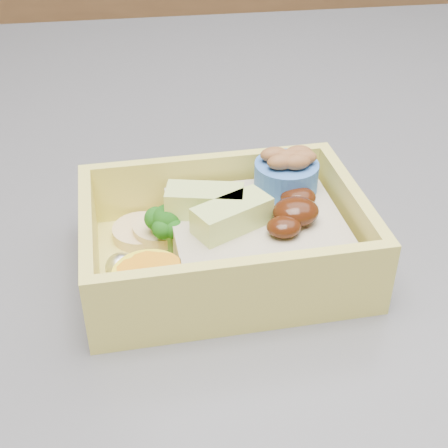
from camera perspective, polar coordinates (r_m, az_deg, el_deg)
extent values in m
cube|color=brown|center=(1.88, -4.97, 12.13)|extent=(3.20, 0.60, 0.90)
cube|color=#333337|center=(0.52, 4.62, 3.45)|extent=(1.24, 0.84, 0.04)
cube|color=#E6DA5F|center=(0.40, 0.00, -3.48)|extent=(0.17, 0.13, 0.01)
cube|color=#E6DA5F|center=(0.43, -1.47, 3.80)|extent=(0.17, 0.01, 0.04)
cube|color=#E6DA5F|center=(0.34, 1.88, -6.16)|extent=(0.17, 0.01, 0.04)
cube|color=#E6DA5F|center=(0.40, 11.44, 0.70)|extent=(0.01, 0.11, 0.04)
cube|color=#E6DA5F|center=(0.38, -12.21, -1.93)|extent=(0.01, 0.11, 0.04)
cube|color=#9B8D6E|center=(0.39, 3.00, -1.15)|extent=(0.11, 0.10, 0.03)
ellipsoid|color=#361508|center=(0.38, 6.58, 1.15)|extent=(0.03, 0.03, 0.02)
ellipsoid|color=#361508|center=(0.39, 6.79, 2.41)|extent=(0.02, 0.02, 0.01)
ellipsoid|color=#361508|center=(0.37, 5.50, -0.25)|extent=(0.02, 0.02, 0.01)
cube|color=#D1EB7B|center=(0.37, 0.74, 0.78)|extent=(0.05, 0.04, 0.02)
cube|color=#D1EB7B|center=(0.38, -1.77, 2.12)|extent=(0.05, 0.03, 0.02)
cylinder|color=#5E9650|center=(0.40, -5.07, -1.58)|extent=(0.01, 0.01, 0.02)
sphere|color=#1B5D15|center=(0.39, -5.20, 0.45)|extent=(0.02, 0.02, 0.02)
sphere|color=#1B5D15|center=(0.39, -4.15, 0.65)|extent=(0.02, 0.02, 0.02)
sphere|color=#1B5D15|center=(0.39, -6.22, 0.50)|extent=(0.02, 0.02, 0.02)
sphere|color=#1B5D15|center=(0.38, -4.64, -0.40)|extent=(0.01, 0.01, 0.01)
sphere|color=#1B5D15|center=(0.38, -5.64, -0.43)|extent=(0.01, 0.01, 0.01)
sphere|color=#1B5D15|center=(0.39, -5.32, 0.79)|extent=(0.01, 0.01, 0.01)
cylinder|color=yellow|center=(0.36, -6.84, -5.46)|extent=(0.04, 0.04, 0.02)
cylinder|color=orange|center=(0.36, -7.00, -3.78)|extent=(0.02, 0.02, 0.00)
cylinder|color=orange|center=(0.35, -8.00, -4.32)|extent=(0.02, 0.02, 0.00)
cylinder|color=orange|center=(0.35, -5.70, -3.92)|extent=(0.02, 0.02, 0.00)
cylinder|color=#D4B47A|center=(0.41, -7.56, -0.72)|extent=(0.04, 0.04, 0.01)
cylinder|color=#D4B47A|center=(0.41, -5.69, -0.43)|extent=(0.04, 0.04, 0.01)
ellipsoid|color=white|center=(0.42, -3.58, 0.90)|extent=(0.02, 0.02, 0.02)
ellipsoid|color=white|center=(0.38, -9.39, -3.94)|extent=(0.02, 0.02, 0.02)
cylinder|color=#3A6FC7|center=(0.41, 5.70, 4.37)|extent=(0.04, 0.04, 0.02)
ellipsoid|color=brown|center=(0.40, 5.81, 6.13)|extent=(0.02, 0.01, 0.01)
ellipsoid|color=brown|center=(0.41, 6.83, 6.47)|extent=(0.02, 0.01, 0.01)
ellipsoid|color=brown|center=(0.40, 4.59, 6.35)|extent=(0.02, 0.01, 0.01)
ellipsoid|color=brown|center=(0.40, 6.64, 5.65)|extent=(0.02, 0.01, 0.01)
ellipsoid|color=brown|center=(0.39, 5.24, 5.67)|extent=(0.02, 0.01, 0.01)
ellipsoid|color=brown|center=(0.40, 7.23, 6.04)|extent=(0.02, 0.01, 0.01)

